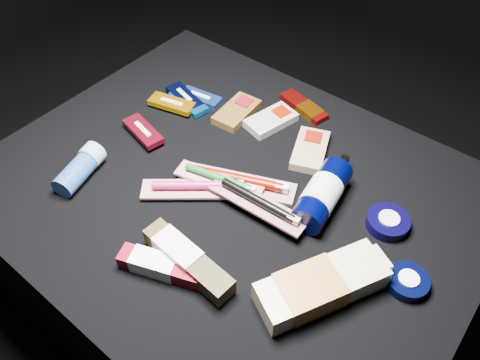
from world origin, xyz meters
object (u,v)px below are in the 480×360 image
Objects in this scene: bodywash_bottle at (319,286)px; deodorant_stick at (80,169)px; lotion_bottle at (322,195)px; toothpaste_carton_red at (162,266)px.

bodywash_bottle is 1.84× the size of deodorant_stick.
toothpaste_carton_red is (-0.14, -0.30, -0.02)m from lotion_bottle.
lotion_bottle reaches higher than bodywash_bottle.
toothpaste_carton_red is at bearing -123.08° from bodywash_bottle.
deodorant_stick reaches higher than bodywash_bottle.
lotion_bottle is 1.61× the size of deodorant_stick.
bodywash_bottle is 0.53m from deodorant_stick.
lotion_bottle is at bearing 148.32° from bodywash_bottle.
lotion_bottle is 1.21× the size of toothpaste_carton_red.
deodorant_stick is 0.75× the size of toothpaste_carton_red.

